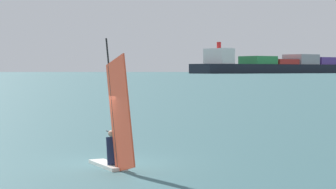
% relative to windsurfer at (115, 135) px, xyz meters
% --- Properties ---
extents(ground_plane, '(4000.00, 4000.00, 0.00)m').
position_rel_windsurfer_xyz_m(ground_plane, '(0.01, 1.05, -1.18)').
color(ground_plane, '#386066').
extents(windsurfer, '(1.63, 3.40, 4.58)m').
position_rel_windsurfer_xyz_m(windsurfer, '(0.00, 0.00, 0.00)').
color(windsurfer, white).
rests_on(windsurfer, ground_plane).
extents(cargo_ship, '(184.21, 129.06, 29.28)m').
position_rel_windsurfer_xyz_m(cargo_ship, '(157.39, 591.08, 6.58)').
color(cargo_ship, black).
rests_on(cargo_ship, ground_plane).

